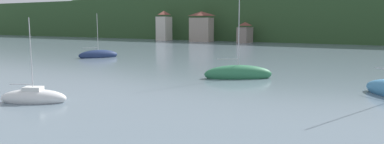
% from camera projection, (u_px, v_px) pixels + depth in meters
% --- Properties ---
extents(wooded_hillside, '(352.00, 60.43, 39.59)m').
position_uv_depth(wooded_hillside, '(278.00, 22.00, 141.79)').
color(wooded_hillside, '#2D4C28').
rests_on(wooded_hillside, ground_plane).
extents(shore_building_west, '(3.89, 4.41, 9.56)m').
position_uv_depth(shore_building_west, '(164.00, 26.00, 118.77)').
color(shore_building_west, beige).
rests_on(shore_building_west, ground_plane).
extents(shore_building_westcentral, '(6.97, 4.03, 9.20)m').
position_uv_depth(shore_building_westcentral, '(201.00, 27.00, 111.91)').
color(shore_building_westcentral, gray).
rests_on(shore_building_westcentral, ground_plane).
extents(shore_building_central, '(3.15, 5.91, 5.99)m').
position_uv_depth(shore_building_central, '(245.00, 33.00, 106.18)').
color(shore_building_central, gray).
rests_on(shore_building_central, ground_plane).
extents(sailboat_mid_0, '(5.22, 3.74, 6.76)m').
position_uv_depth(sailboat_mid_0, '(34.00, 98.00, 27.65)').
color(sailboat_mid_0, white).
rests_on(sailboat_mid_0, ground_plane).
extents(sailboat_far_1, '(7.26, 5.58, 10.52)m').
position_uv_depth(sailboat_far_1, '(238.00, 74.00, 39.43)').
color(sailboat_far_1, '#2D754C').
rests_on(sailboat_far_1, ground_plane).
extents(sailboat_far_3, '(5.17, 6.63, 7.97)m').
position_uv_depth(sailboat_far_3, '(98.00, 55.00, 62.32)').
color(sailboat_far_3, navy).
rests_on(sailboat_far_3, ground_plane).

